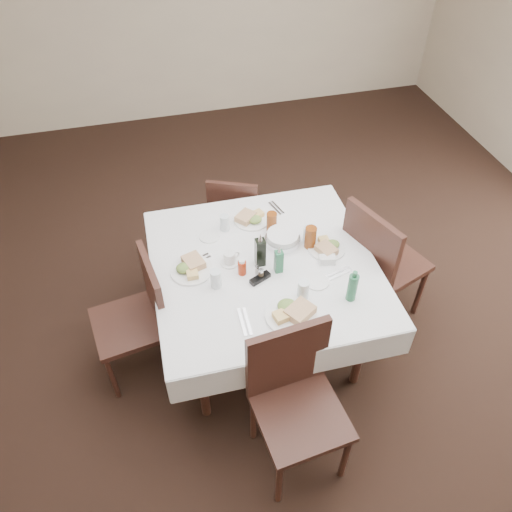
# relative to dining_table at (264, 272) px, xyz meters

# --- Properties ---
(ground_plane) EXTENTS (7.00, 7.00, 0.00)m
(ground_plane) POSITION_rel_dining_table_xyz_m (0.10, 0.01, -0.69)
(ground_plane) COLOR black
(room_shell) EXTENTS (6.04, 7.04, 2.80)m
(room_shell) POSITION_rel_dining_table_xyz_m (0.10, 0.01, 1.02)
(room_shell) COLOR #BDAC94
(room_shell) RESTS_ON ground
(dining_table) EXTENTS (1.46, 1.46, 0.76)m
(dining_table) POSITION_rel_dining_table_xyz_m (0.00, 0.00, 0.00)
(dining_table) COLOR black
(dining_table) RESTS_ON ground
(chair_north) EXTENTS (0.52, 0.52, 0.84)m
(chair_north) POSITION_rel_dining_table_xyz_m (0.01, 0.90, -0.21)
(chair_north) COLOR black
(chair_north) RESTS_ON ground
(chair_south) EXTENTS (0.52, 0.52, 1.00)m
(chair_south) POSITION_rel_dining_table_xyz_m (-0.05, -0.83, -0.12)
(chair_south) COLOR black
(chair_south) RESTS_ON ground
(chair_east) EXTENTS (0.63, 0.63, 1.03)m
(chair_east) POSITION_rel_dining_table_xyz_m (0.83, 0.01, -0.10)
(chair_east) COLOR black
(chair_east) RESTS_ON ground
(chair_west) EXTENTS (0.51, 0.51, 0.94)m
(chair_west) POSITION_rel_dining_table_xyz_m (-0.83, -0.00, -0.15)
(chair_west) COLOR black
(chair_west) RESTS_ON ground
(meal_north) EXTENTS (0.26, 0.26, 0.06)m
(meal_north) POSITION_rel_dining_table_xyz_m (0.02, 0.44, 0.10)
(meal_north) COLOR white
(meal_north) RESTS_ON dining_table
(meal_south) EXTENTS (0.31, 0.31, 0.07)m
(meal_south) POSITION_rel_dining_table_xyz_m (0.04, -0.45, 0.10)
(meal_south) COLOR white
(meal_south) RESTS_ON dining_table
(meal_east) EXTENTS (0.25, 0.25, 0.05)m
(meal_east) POSITION_rel_dining_table_xyz_m (0.44, 0.03, 0.10)
(meal_east) COLOR white
(meal_east) RESTS_ON dining_table
(meal_west) EXTENTS (0.27, 0.27, 0.06)m
(meal_west) POSITION_rel_dining_table_xyz_m (-0.47, 0.07, 0.10)
(meal_west) COLOR white
(meal_west) RESTS_ON dining_table
(side_plate_a) EXTENTS (0.14, 0.14, 0.01)m
(side_plate_a) POSITION_rel_dining_table_xyz_m (-0.29, 0.35, 0.08)
(side_plate_a) COLOR white
(side_plate_a) RESTS_ON dining_table
(side_plate_b) EXTENTS (0.15, 0.15, 0.01)m
(side_plate_b) POSITION_rel_dining_table_xyz_m (0.28, -0.23, 0.08)
(side_plate_b) COLOR white
(side_plate_b) RESTS_ON dining_table
(water_n) EXTENTS (0.06, 0.06, 0.12)m
(water_n) POSITION_rel_dining_table_xyz_m (-0.17, 0.40, 0.13)
(water_n) COLOR silver
(water_n) RESTS_ON dining_table
(water_s) EXTENTS (0.07, 0.07, 0.13)m
(water_s) POSITION_rel_dining_table_xyz_m (0.15, -0.33, 0.14)
(water_s) COLOR silver
(water_s) RESTS_ON dining_table
(water_e) EXTENTS (0.06, 0.06, 0.12)m
(water_e) POSITION_rel_dining_table_xyz_m (0.34, 0.14, 0.13)
(water_e) COLOR silver
(water_e) RESTS_ON dining_table
(water_w) EXTENTS (0.07, 0.07, 0.13)m
(water_w) POSITION_rel_dining_table_xyz_m (-0.34, -0.11, 0.14)
(water_w) COLOR silver
(water_w) RESTS_ON dining_table
(iced_tea_a) EXTENTS (0.07, 0.07, 0.15)m
(iced_tea_a) POSITION_rel_dining_table_xyz_m (0.14, 0.31, 0.15)
(iced_tea_a) COLOR brown
(iced_tea_a) RESTS_ON dining_table
(iced_tea_b) EXTENTS (0.08, 0.08, 0.16)m
(iced_tea_b) POSITION_rel_dining_table_xyz_m (0.34, 0.09, 0.15)
(iced_tea_b) COLOR brown
(iced_tea_b) RESTS_ON dining_table
(bread_basket) EXTENTS (0.24, 0.24, 0.08)m
(bread_basket) POSITION_rel_dining_table_xyz_m (0.17, 0.17, 0.11)
(bread_basket) COLOR silver
(bread_basket) RESTS_ON dining_table
(oil_cruet_dark) EXTENTS (0.06, 0.06, 0.26)m
(oil_cruet_dark) POSITION_rel_dining_table_xyz_m (-0.02, 0.01, 0.18)
(oil_cruet_dark) COLOR black
(oil_cruet_dark) RESTS_ON dining_table
(oil_cruet_green) EXTENTS (0.05, 0.05, 0.21)m
(oil_cruet_green) POSITION_rel_dining_table_xyz_m (0.07, -0.08, 0.16)
(oil_cruet_green) COLOR #256541
(oil_cruet_green) RESTS_ON dining_table
(ketchup_bottle) EXTENTS (0.05, 0.05, 0.12)m
(ketchup_bottle) POSITION_rel_dining_table_xyz_m (-0.16, -0.04, 0.13)
(ketchup_bottle) COLOR #A7270B
(ketchup_bottle) RESTS_ON dining_table
(salt_shaker) EXTENTS (0.03, 0.03, 0.07)m
(salt_shaker) POSITION_rel_dining_table_xyz_m (-0.07, -0.07, 0.11)
(salt_shaker) COLOR white
(salt_shaker) RESTS_ON dining_table
(pepper_shaker) EXTENTS (0.03, 0.03, 0.08)m
(pepper_shaker) POSITION_rel_dining_table_xyz_m (-0.05, -0.12, 0.11)
(pepper_shaker) COLOR #403324
(pepper_shaker) RESTS_ON dining_table
(coffee_mug) EXTENTS (0.13, 0.12, 0.09)m
(coffee_mug) POSITION_rel_dining_table_xyz_m (-0.21, 0.07, 0.11)
(coffee_mug) COLOR white
(coffee_mug) RESTS_ON dining_table
(sunglasses) EXTENTS (0.15, 0.10, 0.03)m
(sunglasses) POSITION_rel_dining_table_xyz_m (-0.06, -0.13, 0.09)
(sunglasses) COLOR black
(sunglasses) RESTS_ON dining_table
(green_bottle) EXTENTS (0.06, 0.06, 0.23)m
(green_bottle) POSITION_rel_dining_table_xyz_m (0.43, -0.41, 0.17)
(green_bottle) COLOR #256541
(green_bottle) RESTS_ON dining_table
(sugar_caddy) EXTENTS (0.11, 0.08, 0.05)m
(sugar_caddy) POSITION_rel_dining_table_xyz_m (0.40, -0.09, 0.10)
(sugar_caddy) COLOR white
(sugar_caddy) RESTS_ON dining_table
(cutlery_n) EXTENTS (0.08, 0.17, 0.01)m
(cutlery_n) POSITION_rel_dining_table_xyz_m (0.24, 0.53, 0.08)
(cutlery_n) COLOR silver
(cutlery_n) RESTS_ON dining_table
(cutlery_s) EXTENTS (0.05, 0.21, 0.01)m
(cutlery_s) POSITION_rel_dining_table_xyz_m (-0.23, -0.43, 0.08)
(cutlery_s) COLOR silver
(cutlery_s) RESTS_ON dining_table
(cutlery_e) EXTENTS (0.20, 0.10, 0.01)m
(cutlery_e) POSITION_rel_dining_table_xyz_m (0.42, -0.20, 0.08)
(cutlery_e) COLOR silver
(cutlery_e) RESTS_ON dining_table
(cutlery_w) EXTENTS (0.19, 0.11, 0.01)m
(cutlery_w) POSITION_rel_dining_table_xyz_m (-0.42, 0.14, 0.08)
(cutlery_w) COLOR silver
(cutlery_w) RESTS_ON dining_table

